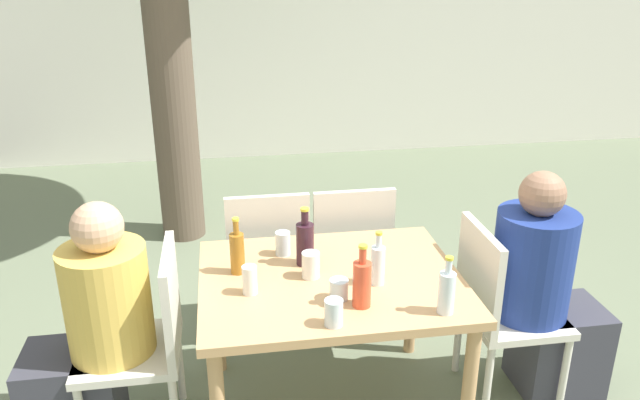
{
  "coord_description": "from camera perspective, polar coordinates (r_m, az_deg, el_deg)",
  "views": [
    {
      "loc": [
        -0.44,
        -2.4,
        2.05
      ],
      "look_at": [
        0.0,
        0.3,
        0.97
      ],
      "focal_mm": 35.0,
      "sensor_mm": 36.0,
      "label": 1
    }
  ],
  "objects": [
    {
      "name": "drinking_glass_2",
      "position": [
        2.75,
        -0.86,
        -5.95
      ],
      "size": [
        0.08,
        0.08,
        0.12
      ],
      "color": "silver",
      "rests_on": "dining_table_front"
    },
    {
      "name": "person_seated_1",
      "position": [
        3.21,
        19.84,
        -8.33
      ],
      "size": [
        0.59,
        0.37,
        1.16
      ],
      "rotation": [
        0.0,
        0.0,
        1.57
      ],
      "color": "#383842",
      "rests_on": "ground_plane"
    },
    {
      "name": "water_bottle_3",
      "position": [
        2.53,
        11.5,
        -8.18
      ],
      "size": [
        0.07,
        0.07,
        0.25
      ],
      "color": "silver",
      "rests_on": "dining_table_front"
    },
    {
      "name": "drinking_glass_0",
      "position": [
        2.96,
        -3.41,
        -3.98
      ],
      "size": [
        0.07,
        0.07,
        0.11
      ],
      "color": "silver",
      "rests_on": "dining_table_front"
    },
    {
      "name": "patio_chair_2",
      "position": [
        3.46,
        -4.83,
        -5.0
      ],
      "size": [
        0.44,
        0.44,
        0.9
      ],
      "rotation": [
        0.0,
        0.0,
        3.14
      ],
      "color": "beige",
      "rests_on": "ground_plane"
    },
    {
      "name": "drinking_glass_3",
      "position": [
        2.64,
        -6.44,
        -7.27
      ],
      "size": [
        0.06,
        0.06,
        0.13
      ],
      "color": "silver",
      "rests_on": "dining_table_front"
    },
    {
      "name": "patio_chair_1",
      "position": [
        3.12,
        15.98,
        -9.09
      ],
      "size": [
        0.44,
        0.44,
        0.9
      ],
      "rotation": [
        0.0,
        0.0,
        1.57
      ],
      "color": "beige",
      "rests_on": "ground_plane"
    },
    {
      "name": "water_bottle_1",
      "position": [
        2.7,
        5.31,
        -5.84
      ],
      "size": [
        0.06,
        0.06,
        0.25
      ],
      "color": "silver",
      "rests_on": "dining_table_front"
    },
    {
      "name": "wine_bottle_0",
      "position": [
        2.85,
        -1.38,
        -3.91
      ],
      "size": [
        0.08,
        0.08,
        0.28
      ],
      "color": "#331923",
      "rests_on": "dining_table_front"
    },
    {
      "name": "person_seated_0",
      "position": [
        2.92,
        -20.16,
        -11.87
      ],
      "size": [
        0.58,
        0.36,
        1.14
      ],
      "rotation": [
        0.0,
        0.0,
        -1.57
      ],
      "color": "#383842",
      "rests_on": "ground_plane"
    },
    {
      "name": "drinking_glass_1",
      "position": [
        2.6,
        1.84,
        -8.17
      ],
      "size": [
        0.08,
        0.08,
        0.09
      ],
      "color": "silver",
      "rests_on": "dining_table_front"
    },
    {
      "name": "drinking_glass_4",
      "position": [
        2.42,
        1.26,
        -10.25
      ],
      "size": [
        0.07,
        0.07,
        0.11
      ],
      "color": "silver",
      "rests_on": "dining_table_front"
    },
    {
      "name": "soda_bottle_2",
      "position": [
        2.52,
        3.86,
        -7.54
      ],
      "size": [
        0.08,
        0.08,
        0.27
      ],
      "color": "#DB4C2D",
      "rests_on": "dining_table_front"
    },
    {
      "name": "dining_table_front",
      "position": [
        2.82,
        0.98,
        -8.61
      ],
      "size": [
        1.15,
        0.92,
        0.72
      ],
      "color": "tan",
      "rests_on": "ground_plane"
    },
    {
      "name": "patio_chair_3",
      "position": [
        3.52,
        2.7,
        -4.47
      ],
      "size": [
        0.44,
        0.44,
        0.9
      ],
      "rotation": [
        0.0,
        0.0,
        3.14
      ],
      "color": "beige",
      "rests_on": "ground_plane"
    },
    {
      "name": "patio_chair_0",
      "position": [
        2.88,
        -15.45,
        -11.77
      ],
      "size": [
        0.44,
        0.44,
        0.9
      ],
      "rotation": [
        0.0,
        0.0,
        -1.57
      ],
      "color": "beige",
      "rests_on": "ground_plane"
    },
    {
      "name": "amber_bottle_4",
      "position": [
        2.8,
        -7.58,
        -4.71
      ],
      "size": [
        0.06,
        0.06,
        0.27
      ],
      "color": "#9E661E",
      "rests_on": "dining_table_front"
    },
    {
      "name": "cafe_building_wall",
      "position": [
        6.61,
        -5.56,
        15.82
      ],
      "size": [
        10.0,
        0.08,
        2.8
      ],
      "color": "white",
      "rests_on": "ground_plane"
    }
  ]
}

